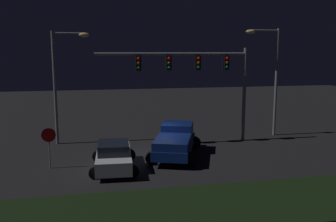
{
  "coord_description": "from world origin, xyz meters",
  "views": [
    {
      "loc": [
        -3.65,
        -21.09,
        6.25
      ],
      "look_at": [
        0.88,
        0.89,
        2.58
      ],
      "focal_mm": 39.0,
      "sensor_mm": 36.0,
      "label": 1
    }
  ],
  "objects": [
    {
      "name": "street_lamp_left",
      "position": [
        -5.65,
        4.26,
        4.82
      ],
      "size": [
        2.48,
        0.44,
        7.6
      ],
      "color": "slate",
      "rests_on": "ground_plane"
    },
    {
      "name": "ground_plane",
      "position": [
        0.0,
        0.0,
        0.0
      ],
      "size": [
        80.0,
        80.0,
        0.0
      ],
      "primitive_type": "plane",
      "color": "black"
    },
    {
      "name": "street_lamp_right",
      "position": [
        9.12,
        3.73,
        5.0
      ],
      "size": [
        2.61,
        0.44,
        7.9
      ],
      "color": "slate",
      "rests_on": "ground_plane"
    },
    {
      "name": "pickup_truck",
      "position": [
        1.13,
        -0.15,
        1.0
      ],
      "size": [
        4.06,
        5.76,
        1.8
      ],
      "rotation": [
        0.0,
        0.0,
        1.22
      ],
      "color": "navy",
      "rests_on": "ground_plane"
    },
    {
      "name": "grass_median",
      "position": [
        0.0,
        -7.77,
        0.05
      ],
      "size": [
        22.88,
        4.53,
        0.1
      ],
      "primitive_type": "cube",
      "color": "black",
      "rests_on": "ground_plane"
    },
    {
      "name": "traffic_signal_gantry",
      "position": [
        3.3,
        2.59,
        5.03
      ],
      "size": [
        10.32,
        0.56,
        6.5
      ],
      "color": "slate",
      "rests_on": "ground_plane"
    },
    {
      "name": "car_sedan",
      "position": [
        -2.69,
        -2.05,
        0.74
      ],
      "size": [
        2.65,
        4.5,
        1.51
      ],
      "rotation": [
        0.0,
        0.0,
        1.51
      ],
      "color": "silver",
      "rests_on": "ground_plane"
    },
    {
      "name": "stop_sign",
      "position": [
        -6.07,
        -1.21,
        1.56
      ],
      "size": [
        0.76,
        0.08,
        2.23
      ],
      "color": "slate",
      "rests_on": "ground_plane"
    }
  ]
}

